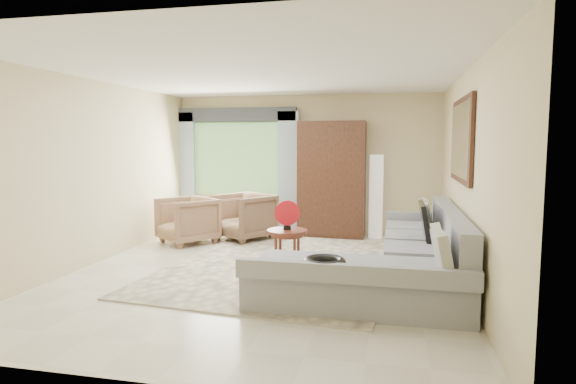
% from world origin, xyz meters
% --- Properties ---
extents(ground, '(6.00, 6.00, 0.00)m').
position_xyz_m(ground, '(0.00, 0.00, 0.00)').
color(ground, silver).
rests_on(ground, ground).
extents(area_rug, '(3.36, 4.26, 0.02)m').
position_xyz_m(area_rug, '(0.18, 0.40, 0.01)').
color(area_rug, beige).
rests_on(area_rug, ground).
extents(sectional_sofa, '(2.30, 3.46, 0.90)m').
position_xyz_m(sectional_sofa, '(1.78, -0.18, 0.28)').
color(sectional_sofa, gray).
rests_on(sectional_sofa, ground).
extents(tv_screen, '(0.14, 0.74, 0.48)m').
position_xyz_m(tv_screen, '(2.05, 0.30, 0.72)').
color(tv_screen, black).
rests_on(tv_screen, sectional_sofa).
extents(garden_hose, '(0.43, 0.43, 0.09)m').
position_xyz_m(garden_hose, '(1.00, -1.37, 0.55)').
color(garden_hose, black).
rests_on(garden_hose, sectional_sofa).
extents(coffee_table, '(0.55, 0.55, 0.55)m').
position_xyz_m(coffee_table, '(0.26, 0.24, 0.29)').
color(coffee_table, '#4D2214').
rests_on(coffee_table, ground).
extents(red_disc, '(0.34, 0.11, 0.34)m').
position_xyz_m(red_disc, '(0.26, 0.24, 0.78)').
color(red_disc, red).
rests_on(red_disc, coffee_table).
extents(armchair_left, '(1.20, 1.20, 0.79)m').
position_xyz_m(armchair_left, '(-1.78, 1.56, 0.39)').
color(armchair_left, '#9E7956').
rests_on(armchair_left, ground).
extents(armchair_right, '(1.23, 1.23, 0.82)m').
position_xyz_m(armchair_right, '(-0.93, 2.05, 0.41)').
color(armchair_right, brown).
rests_on(armchair_right, ground).
extents(potted_plant, '(0.58, 0.54, 0.53)m').
position_xyz_m(potted_plant, '(-2.42, 2.72, 0.26)').
color(potted_plant, '#999999').
rests_on(potted_plant, ground).
extents(armoire, '(1.20, 0.55, 2.10)m').
position_xyz_m(armoire, '(0.55, 2.72, 1.05)').
color(armoire, black).
rests_on(armoire, ground).
extents(floor_lamp, '(0.24, 0.24, 1.50)m').
position_xyz_m(floor_lamp, '(1.35, 2.78, 0.75)').
color(floor_lamp, silver).
rests_on(floor_lamp, ground).
extents(window, '(1.80, 0.04, 1.40)m').
position_xyz_m(window, '(-1.35, 2.97, 1.40)').
color(window, '#669E59').
rests_on(window, wall_back).
extents(curtain_left, '(0.40, 0.08, 2.30)m').
position_xyz_m(curtain_left, '(-2.40, 2.88, 1.15)').
color(curtain_left, '#9EB7CC').
rests_on(curtain_left, ground).
extents(curtain_right, '(0.40, 0.08, 2.30)m').
position_xyz_m(curtain_right, '(-0.30, 2.88, 1.15)').
color(curtain_right, '#9EB7CC').
rests_on(curtain_right, ground).
extents(valance, '(2.40, 0.12, 0.26)m').
position_xyz_m(valance, '(-1.35, 2.90, 2.25)').
color(valance, '#1E232D').
rests_on(valance, wall_back).
extents(wall_mirror, '(0.05, 1.70, 1.05)m').
position_xyz_m(wall_mirror, '(2.46, 0.35, 1.75)').
color(wall_mirror, black).
rests_on(wall_mirror, wall_right).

